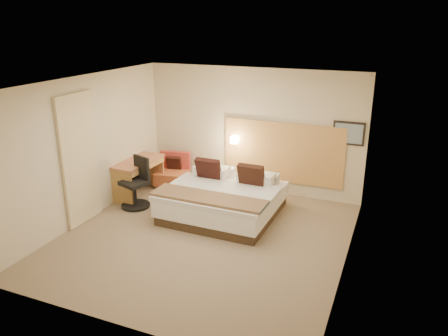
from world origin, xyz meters
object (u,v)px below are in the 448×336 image
at_px(lounge_chair, 173,173).
at_px(desk_chair, 137,187).
at_px(bed, 224,198).
at_px(side_table, 207,185).
at_px(desk, 139,168).

height_order(lounge_chair, desk_chair, desk_chair).
bearing_deg(bed, side_table, 139.99).
height_order(lounge_chair, side_table, lounge_chair).
distance_m(bed, lounge_chair, 1.96).
relative_size(side_table, desk, 0.47).
xyz_separation_m(bed, desk_chair, (-1.78, -0.32, 0.09)).
height_order(bed, desk, bed).
height_order(bed, side_table, bed).
height_order(side_table, desk_chair, desk_chair).
height_order(lounge_chair, desk, desk).
bearing_deg(side_table, lounge_chair, 154.97).
xyz_separation_m(bed, lounge_chair, (-1.68, 1.01, -0.03)).
distance_m(bed, side_table, 0.78).
height_order(bed, lounge_chair, bed).
bearing_deg(desk_chair, desk, 117.63).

